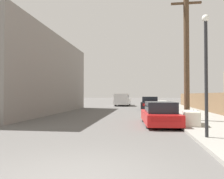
{
  "coord_description": "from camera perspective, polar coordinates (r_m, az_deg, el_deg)",
  "views": [
    {
      "loc": [
        1.34,
        -4.03,
        1.65
      ],
      "look_at": [
        -0.82,
        11.76,
        2.02
      ],
      "focal_mm": 35.0,
      "sensor_mm": 36.0,
      "label": 1
    }
  ],
  "objects": [
    {
      "name": "wooden_fence",
      "position": [
        20.6,
        24.48,
        -3.14
      ],
      "size": [
        0.08,
        29.08,
        1.68
      ],
      "primitive_type": "cube",
      "color": "brown",
      "rests_on": "sidewalk_curb"
    },
    {
      "name": "pickup_truck",
      "position": [
        32.32,
        2.76,
        -2.68
      ],
      "size": [
        2.12,
        5.52,
        1.77
      ],
      "rotation": [
        0.0,
        0.0,
        3.13
      ],
      "color": "silver",
      "rests_on": "ground"
    },
    {
      "name": "pedestrian",
      "position": [
        22.94,
        18.89,
        -2.73
      ],
      "size": [
        0.34,
        0.34,
        1.82
      ],
      "color": "#282D42",
      "rests_on": "sidewalk_curb"
    },
    {
      "name": "parked_sports_car_red",
      "position": [
        12.18,
        12.33,
        -6.4
      ],
      "size": [
        1.99,
        4.33,
        1.27
      ],
      "rotation": [
        0.0,
        0.0,
        0.07
      ],
      "color": "red",
      "rests_on": "ground"
    },
    {
      "name": "sidewalk_curb",
      "position": [
        27.86,
        15.99,
        -4.56
      ],
      "size": [
        4.2,
        63.0,
        0.12
      ],
      "primitive_type": "cube",
      "color": "gray",
      "rests_on": "ground"
    },
    {
      "name": "discarded_fridge",
      "position": [
        11.96,
        19.89,
        -6.95
      ],
      "size": [
        0.93,
        1.91,
        0.71
      ],
      "rotation": [
        0.0,
        0.0,
        -0.12
      ],
      "color": "silver",
      "rests_on": "sidewalk_curb"
    },
    {
      "name": "utility_pole",
      "position": [
        14.2,
        18.88,
        8.97
      ],
      "size": [
        1.8,
        0.33,
        7.92
      ],
      "color": "#4C3826",
      "rests_on": "sidewalk_curb"
    },
    {
      "name": "building_left_block",
      "position": [
        21.64,
        -22.08,
        3.54
      ],
      "size": [
        7.0,
        16.07,
        6.91
      ],
      "primitive_type": "cube",
      "color": "gray",
      "rests_on": "ground"
    },
    {
      "name": "car_parked_mid",
      "position": [
        24.49,
        9.91,
        -3.63
      ],
      "size": [
        2.05,
        4.52,
        1.43
      ],
      "rotation": [
        0.0,
        0.0,
        -0.05
      ],
      "color": "black",
      "rests_on": "ground"
    },
    {
      "name": "street_lamp",
      "position": [
        8.64,
        23.36,
        5.83
      ],
      "size": [
        0.26,
        0.26,
        4.44
      ],
      "color": "#232326",
      "rests_on": "sidewalk_curb"
    }
  ]
}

